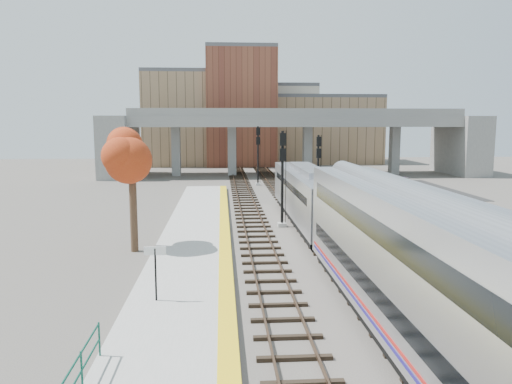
{
  "coord_description": "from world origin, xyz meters",
  "views": [
    {
      "loc": [
        -5.51,
        -27.18,
        7.67
      ],
      "look_at": [
        -2.97,
        9.49,
        2.5
      ],
      "focal_mm": 35.0,
      "sensor_mm": 36.0,
      "label": 1
    }
  ],
  "objects_px": {
    "car_c": "(400,183)",
    "car_a": "(383,192)",
    "locomotive": "(308,194)",
    "signal_mast_mid": "(318,174)",
    "tree": "(131,155)",
    "car_b": "(398,185)",
    "coach": "(437,283)",
    "signal_mast_near": "(282,180)",
    "signal_mast_far": "(258,156)"
  },
  "relations": [
    {
      "from": "signal_mast_mid",
      "to": "car_c",
      "type": "distance_m",
      "value": 17.51
    },
    {
      "from": "coach",
      "to": "car_a",
      "type": "distance_m",
      "value": 37.02
    },
    {
      "from": "signal_mast_near",
      "to": "car_b",
      "type": "distance_m",
      "value": 24.58
    },
    {
      "from": "car_b",
      "to": "car_a",
      "type": "bearing_deg",
      "value": -161.59
    },
    {
      "from": "locomotive",
      "to": "signal_mast_near",
      "type": "distance_m",
      "value": 2.63
    },
    {
      "from": "car_c",
      "to": "car_a",
      "type": "bearing_deg",
      "value": -94.86
    },
    {
      "from": "car_b",
      "to": "car_c",
      "type": "relative_size",
      "value": 0.88
    },
    {
      "from": "signal_mast_mid",
      "to": "signal_mast_far",
      "type": "bearing_deg",
      "value": 103.71
    },
    {
      "from": "car_a",
      "to": "tree",
      "type": "bearing_deg",
      "value": -130.38
    },
    {
      "from": "signal_mast_far",
      "to": "tree",
      "type": "height_order",
      "value": "tree"
    },
    {
      "from": "signal_mast_mid",
      "to": "signal_mast_far",
      "type": "height_order",
      "value": "signal_mast_far"
    },
    {
      "from": "coach",
      "to": "locomotive",
      "type": "bearing_deg",
      "value": 90.0
    },
    {
      "from": "coach",
      "to": "car_b",
      "type": "xyz_separation_m",
      "value": [
        13.41,
        40.44,
        -2.15
      ]
    },
    {
      "from": "tree",
      "to": "signal_mast_far",
      "type": "bearing_deg",
      "value": 72.57
    },
    {
      "from": "tree",
      "to": "car_b",
      "type": "distance_m",
      "value": 35.97
    },
    {
      "from": "signal_mast_near",
      "to": "signal_mast_far",
      "type": "height_order",
      "value": "signal_mast_far"
    },
    {
      "from": "signal_mast_near",
      "to": "car_b",
      "type": "height_order",
      "value": "signal_mast_near"
    },
    {
      "from": "car_a",
      "to": "car_c",
      "type": "xyz_separation_m",
      "value": [
        4.0,
        6.02,
        0.08
      ]
    },
    {
      "from": "signal_mast_mid",
      "to": "car_b",
      "type": "height_order",
      "value": "signal_mast_mid"
    },
    {
      "from": "signal_mast_far",
      "to": "tree",
      "type": "bearing_deg",
      "value": -107.43
    },
    {
      "from": "car_c",
      "to": "signal_mast_near",
      "type": "bearing_deg",
      "value": -100.26
    },
    {
      "from": "car_a",
      "to": "signal_mast_mid",
      "type": "bearing_deg",
      "value": -134.85
    },
    {
      "from": "locomotive",
      "to": "car_a",
      "type": "distance_m",
      "value": 16.5
    },
    {
      "from": "signal_mast_far",
      "to": "signal_mast_near",
      "type": "bearing_deg",
      "value": -90.0
    },
    {
      "from": "car_c",
      "to": "signal_mast_mid",
      "type": "bearing_deg",
      "value": -105.42
    },
    {
      "from": "signal_mast_near",
      "to": "car_a",
      "type": "bearing_deg",
      "value": 48.94
    },
    {
      "from": "signal_mast_near",
      "to": "car_a",
      "type": "relative_size",
      "value": 2.25
    },
    {
      "from": "coach",
      "to": "signal_mast_mid",
      "type": "distance_m",
      "value": 29.21
    },
    {
      "from": "car_b",
      "to": "coach",
      "type": "bearing_deg",
      "value": -145.54
    },
    {
      "from": "signal_mast_mid",
      "to": "car_c",
      "type": "xyz_separation_m",
      "value": [
        12.07,
        12.44,
        -2.5
      ]
    },
    {
      "from": "signal_mast_mid",
      "to": "signal_mast_far",
      "type": "xyz_separation_m",
      "value": [
        -4.1,
        16.81,
        0.44
      ]
    },
    {
      "from": "car_a",
      "to": "car_b",
      "type": "distance_m",
      "value": 5.92
    },
    {
      "from": "coach",
      "to": "signal_mast_far",
      "type": "height_order",
      "value": "signal_mast_far"
    },
    {
      "from": "signal_mast_mid",
      "to": "tree",
      "type": "bearing_deg",
      "value": -134.68
    },
    {
      "from": "tree",
      "to": "car_a",
      "type": "distance_m",
      "value": 30.26
    },
    {
      "from": "signal_mast_mid",
      "to": "car_a",
      "type": "distance_m",
      "value": 10.63
    },
    {
      "from": "signal_mast_far",
      "to": "car_c",
      "type": "height_order",
      "value": "signal_mast_far"
    },
    {
      "from": "tree",
      "to": "coach",
      "type": "bearing_deg",
      "value": -52.39
    },
    {
      "from": "signal_mast_far",
      "to": "coach",
      "type": "bearing_deg",
      "value": -87.38
    },
    {
      "from": "car_b",
      "to": "locomotive",
      "type": "bearing_deg",
      "value": -164.14
    },
    {
      "from": "coach",
      "to": "signal_mast_far",
      "type": "relative_size",
      "value": 3.48
    },
    {
      "from": "locomotive",
      "to": "coach",
      "type": "xyz_separation_m",
      "value": [
        -0.0,
        -22.61,
        0.52
      ]
    },
    {
      "from": "car_a",
      "to": "signal_mast_far",
      "type": "bearing_deg",
      "value": 146.17
    },
    {
      "from": "signal_mast_far",
      "to": "tree",
      "type": "xyz_separation_m",
      "value": [
        -9.64,
        -30.7,
        2.2
      ]
    },
    {
      "from": "tree",
      "to": "car_a",
      "type": "bearing_deg",
      "value": 42.97
    },
    {
      "from": "locomotive",
      "to": "tree",
      "type": "distance_m",
      "value": 14.3
    },
    {
      "from": "locomotive",
      "to": "signal_mast_mid",
      "type": "height_order",
      "value": "signal_mast_mid"
    },
    {
      "from": "signal_mast_mid",
      "to": "car_a",
      "type": "relative_size",
      "value": 2.09
    },
    {
      "from": "coach",
      "to": "car_a",
      "type": "bearing_deg",
      "value": 74.19
    },
    {
      "from": "tree",
      "to": "car_c",
      "type": "bearing_deg",
      "value": 45.59
    }
  ]
}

